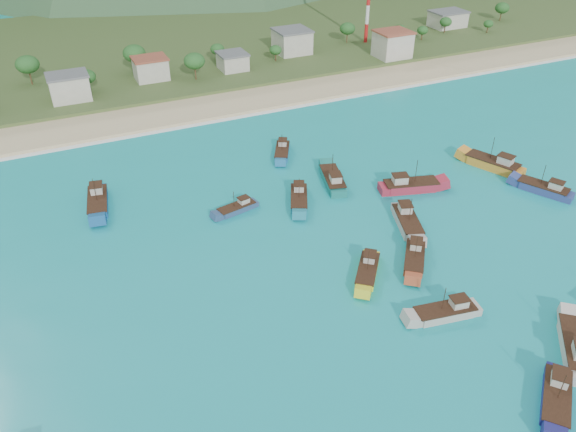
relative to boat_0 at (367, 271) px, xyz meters
name	(u,v)px	position (x,y,z in m)	size (l,w,h in m)	color
ground	(317,296)	(-9.73, -1.24, -0.65)	(600.00, 600.00, 0.00)	#0D8498
beach	(178,112)	(-9.73, 77.76, -0.65)	(400.00, 18.00, 1.20)	beige
land	(130,48)	(-9.73, 138.76, -0.65)	(400.00, 110.00, 2.40)	#385123
surf_line	(188,126)	(-9.73, 68.26, -0.65)	(400.00, 2.50, 0.08)	white
village	(212,59)	(7.66, 101.16, 4.19)	(211.51, 30.66, 7.65)	beige
vegetation	(102,72)	(-24.21, 101.66, 4.59)	(274.94, 26.25, 8.64)	#235623
boat_0	(367,271)	(0.00, 0.00, 0.00)	(8.36, 9.35, 5.74)	yellow
boat_3	(333,180)	(8.93, 27.97, 0.17)	(6.31, 11.82, 6.70)	#166F68
boat_4	(556,398)	(7.98, -31.07, 0.08)	(9.88, 9.16, 6.15)	navy
boat_5	(414,258)	(8.77, -0.42, 0.04)	(8.63, 9.80, 5.99)	#B14A2A
boat_6	(407,222)	(13.84, 8.95, 0.17)	(6.94, 11.72, 6.65)	#AFA39D
boat_7	(299,199)	(-0.42, 24.46, 0.06)	(7.17, 10.62, 6.09)	teal
boat_9	(544,189)	(45.35, 7.32, 0.11)	(7.65, 11.01, 6.34)	navy
boat_11	(237,209)	(-12.33, 26.52, -0.16)	(8.57, 4.13, 4.87)	navy
boat_13	(576,349)	(16.69, -26.31, 0.23)	(10.37, 11.35, 7.03)	#BCB4AA
boat_15	(446,313)	(5.32, -13.05, 0.04)	(10.46, 4.62, 5.97)	#B2ADA2
boat_19	(98,202)	(-35.89, 39.26, 0.22)	(5.30, 12.16, 6.95)	#154F8C
boat_20	(282,152)	(4.98, 44.27, -0.02)	(6.98, 9.76, 5.65)	#1C6599
boat_21	(410,186)	(21.65, 19.29, 0.25)	(12.57, 6.67, 7.12)	#A42438
boat_23	(493,164)	(43.23, 19.39, 0.31)	(8.35, 13.00, 7.42)	orange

